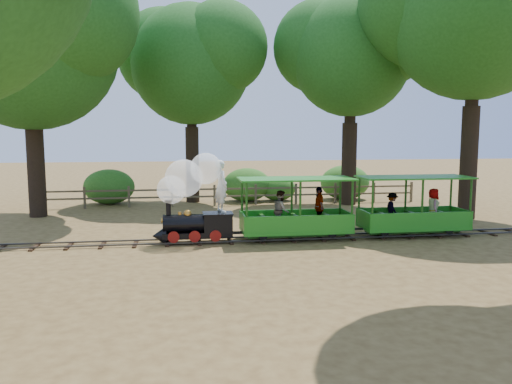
{
  "coord_description": "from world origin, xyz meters",
  "views": [
    {
      "loc": [
        -2.48,
        -15.73,
        3.53
      ],
      "look_at": [
        -0.09,
        0.5,
        1.54
      ],
      "focal_mm": 35.0,
      "sensor_mm": 36.0,
      "label": 1
    }
  ],
  "objects": [
    {
      "name": "fence",
      "position": [
        0.0,
        8.0,
        0.58
      ],
      "size": [
        18.1,
        0.1,
        1.0
      ],
      "color": "brown",
      "rests_on": "ground"
    },
    {
      "name": "locomotive",
      "position": [
        -2.21,
        0.08,
        1.65
      ],
      "size": [
        2.55,
        1.2,
        2.92
      ],
      "color": "black",
      "rests_on": "ground"
    },
    {
      "name": "track",
      "position": [
        0.0,
        0.0,
        0.07
      ],
      "size": [
        22.0,
        1.0,
        0.1
      ],
      "color": "#3F3D3A",
      "rests_on": "ground"
    },
    {
      "name": "shrub_east",
      "position": [
        5.92,
        9.3,
        0.89
      ],
      "size": [
        2.58,
        1.99,
        1.79
      ],
      "primitive_type": "ellipsoid",
      "color": "#2D6B1E",
      "rests_on": "ground"
    },
    {
      "name": "shrub_mid_e",
      "position": [
        2.35,
        9.3,
        0.63
      ],
      "size": [
        1.83,
        1.41,
        1.27
      ],
      "primitive_type": "ellipsoid",
      "color": "#2D6B1E",
      "rests_on": "ground"
    },
    {
      "name": "oak_nw",
      "position": [
        -8.54,
        6.1,
        7.52
      ],
      "size": [
        8.94,
        7.87,
        10.73
      ],
      "color": "#2D2116",
      "rests_on": "ground"
    },
    {
      "name": "carriage_rear",
      "position": [
        5.22,
        -0.01,
        0.8
      ],
      "size": [
        3.72,
        1.52,
        1.93
      ],
      "color": "#23851D",
      "rests_on": "track"
    },
    {
      "name": "oak_e",
      "position": [
        8.97,
        3.09,
        8.52
      ],
      "size": [
        8.53,
        7.51,
        11.59
      ],
      "color": "#2D2116",
      "rests_on": "ground"
    },
    {
      "name": "ground",
      "position": [
        0.0,
        0.0,
        0.0
      ],
      "size": [
        90.0,
        90.0,
        0.0
      ],
      "primitive_type": "plane",
      "color": "olive",
      "rests_on": "ground"
    },
    {
      "name": "shrub_west",
      "position": [
        -6.07,
        9.3,
        0.85
      ],
      "size": [
        2.47,
        1.9,
        1.71
      ],
      "primitive_type": "ellipsoid",
      "color": "#2D6B1E",
      "rests_on": "ground"
    },
    {
      "name": "carriage_front",
      "position": [
        1.18,
        -0.01,
        0.83
      ],
      "size": [
        3.72,
        1.52,
        1.93
      ],
      "color": "#23851D",
      "rests_on": "track"
    },
    {
      "name": "oak_nc",
      "position": [
        -2.03,
        9.58,
        7.08
      ],
      "size": [
        7.32,
        6.44,
        9.72
      ],
      "color": "#2D2116",
      "rests_on": "ground"
    },
    {
      "name": "shrub_mid_w",
      "position": [
        0.73,
        9.3,
        0.85
      ],
      "size": [
        2.45,
        1.88,
        1.69
      ],
      "primitive_type": "ellipsoid",
      "color": "#2D6B1E",
      "rests_on": "ground"
    },
    {
      "name": "oak_ne",
      "position": [
        5.47,
        7.58,
        7.33
      ],
      "size": [
        7.09,
        6.24,
        9.9
      ],
      "color": "#2D2116",
      "rests_on": "ground"
    }
  ]
}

